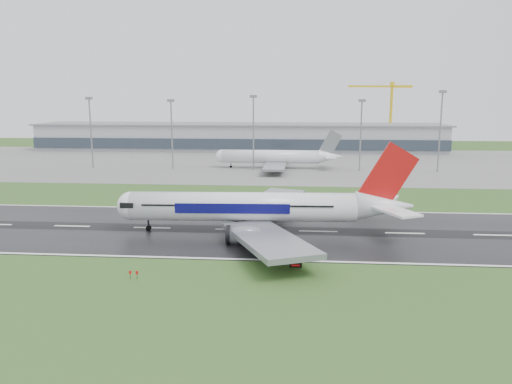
{
  "coord_description": "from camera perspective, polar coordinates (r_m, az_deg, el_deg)",
  "views": [
    {
      "loc": [
        34.48,
        -112.98,
        30.98
      ],
      "look_at": [
        24.31,
        12.0,
        7.0
      ],
      "focal_mm": 34.58,
      "sensor_mm": 36.0,
      "label": 1
    }
  ],
  "objects": [
    {
      "name": "tower_crane",
      "position": [
        318.48,
        15.32,
        8.55
      ],
      "size": [
        40.41,
        12.47,
        40.91
      ],
      "primitive_type": null,
      "rotation": [
        0.0,
        0.0,
        0.25
      ],
      "color": "gold",
      "rests_on": "ground"
    },
    {
      "name": "floodmast_1",
      "position": [
        232.11,
        -18.53,
        6.35
      ],
      "size": [
        0.64,
        0.64,
        30.24
      ],
      "primitive_type": "cylinder",
      "color": "gray",
      "rests_on": "ground"
    },
    {
      "name": "parked_airliner",
      "position": [
        219.61,
        2.29,
        4.92
      ],
      "size": [
        57.65,
        53.78,
        16.69
      ],
      "primitive_type": null,
      "rotation": [
        0.0,
        0.0,
        -0.01
      ],
      "color": "white",
      "rests_on": "apron"
    },
    {
      "name": "runway_sign",
      "position": [
        92.3,
        4.6,
        -8.48
      ],
      "size": [
        2.3,
        0.74,
        1.04
      ],
      "primitive_type": null,
      "rotation": [
        0.0,
        0.0,
        0.21
      ],
      "color": "black",
      "rests_on": "ground"
    },
    {
      "name": "floodmast_2",
      "position": [
        220.41,
        -9.7,
        6.42
      ],
      "size": [
        0.64,
        0.64,
        29.29
      ],
      "primitive_type": "cylinder",
      "color": "gray",
      "rests_on": "ground"
    },
    {
      "name": "apron",
      "position": [
        242.45,
        -3.57,
        3.47
      ],
      "size": [
        400.0,
        130.0,
        0.08
      ],
      "primitive_type": "cube",
      "color": "slate",
      "rests_on": "ground"
    },
    {
      "name": "floodmast_4",
      "position": [
        215.35,
        12.01,
        6.24
      ],
      "size": [
        0.64,
        0.64,
        29.29
      ],
      "primitive_type": "cylinder",
      "color": "gray",
      "rests_on": "ground"
    },
    {
      "name": "floodmast_3",
      "position": [
        214.34,
        -0.3,
        6.69
      ],
      "size": [
        0.64,
        0.64,
        31.03
      ],
      "primitive_type": "cylinder",
      "color": "gray",
      "rests_on": "ground"
    },
    {
      "name": "ground",
      "position": [
        122.12,
        -11.94,
        -4.11
      ],
      "size": [
        520.0,
        520.0,
        0.0
      ],
      "primitive_type": "plane",
      "color": "#2B4F1D",
      "rests_on": "ground"
    },
    {
      "name": "main_airliner",
      "position": [
        113.7,
        0.91,
        0.31
      ],
      "size": [
        71.51,
        68.39,
        20.27
      ],
      "primitive_type": null,
      "rotation": [
        0.0,
        0.0,
        0.04
      ],
      "color": "white",
      "rests_on": "runway"
    },
    {
      "name": "floodmast_5",
      "position": [
        221.78,
        20.5,
        6.4
      ],
      "size": [
        0.64,
        0.64,
        32.96
      ],
      "primitive_type": "cylinder",
      "color": "gray",
      "rests_on": "ground"
    },
    {
      "name": "terminal",
      "position": [
        300.89,
        -1.96,
        6.34
      ],
      "size": [
        240.0,
        36.0,
        15.0
      ],
      "primitive_type": "cube",
      "color": "#979AA2",
      "rests_on": "ground"
    },
    {
      "name": "runway",
      "position": [
        122.11,
        -11.94,
        -4.09
      ],
      "size": [
        400.0,
        45.0,
        0.1
      ],
      "primitive_type": "cube",
      "color": "black",
      "rests_on": "ground"
    }
  ]
}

